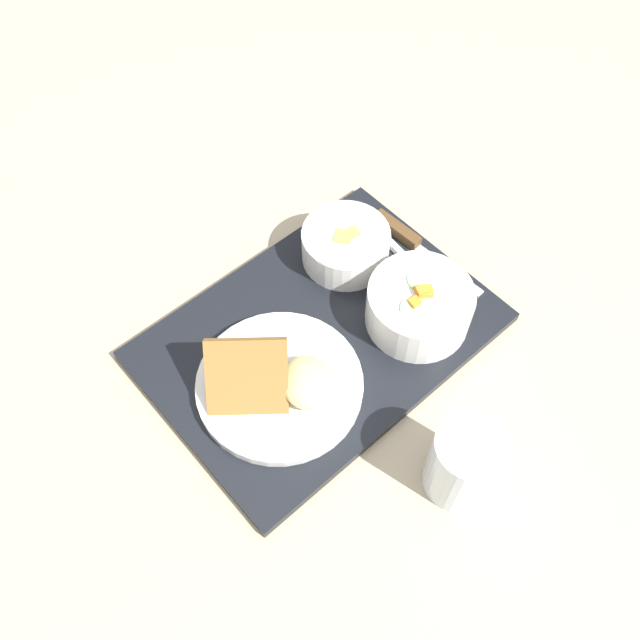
{
  "coord_description": "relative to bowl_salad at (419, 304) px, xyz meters",
  "views": [
    {
      "loc": [
        0.29,
        0.35,
        0.74
      ],
      "look_at": [
        0.0,
        0.0,
        0.04
      ],
      "focal_mm": 38.0,
      "sensor_mm": 36.0,
      "label": 1
    }
  ],
  "objects": [
    {
      "name": "knife",
      "position": [
        -0.08,
        -0.11,
        -0.03
      ],
      "size": [
        0.03,
        0.19,
        0.02
      ],
      "rotation": [
        0.0,
        0.0,
        1.66
      ],
      "color": "silver",
      "rests_on": "serving_tray"
    },
    {
      "name": "spoon",
      "position": [
        -0.05,
        -0.07,
        -0.03
      ],
      "size": [
        0.04,
        0.15,
        0.01
      ],
      "rotation": [
        0.0,
        0.0,
        1.52
      ],
      "color": "silver",
      "rests_on": "serving_tray"
    },
    {
      "name": "glass_water",
      "position": [
        0.11,
        0.18,
        -0.0
      ],
      "size": [
        0.08,
        0.08,
        0.1
      ],
      "color": "silver",
      "rests_on": "ground_plane"
    },
    {
      "name": "ground_plane",
      "position": [
        0.11,
        -0.06,
        -0.05
      ],
      "size": [
        4.0,
        4.0,
        0.0
      ],
      "primitive_type": "plane",
      "color": "tan"
    },
    {
      "name": "plate_main",
      "position": [
        0.2,
        -0.03,
        -0.02
      ],
      "size": [
        0.2,
        0.2,
        0.08
      ],
      "color": "white",
      "rests_on": "serving_tray"
    },
    {
      "name": "bowl_salad",
      "position": [
        0.0,
        0.0,
        0.0
      ],
      "size": [
        0.13,
        0.13,
        0.07
      ],
      "color": "white",
      "rests_on": "serving_tray"
    },
    {
      "name": "serving_tray",
      "position": [
        0.11,
        -0.06,
        -0.04
      ],
      "size": [
        0.44,
        0.32,
        0.01
      ],
      "color": "black",
      "rests_on": "ground_plane"
    },
    {
      "name": "bowl_soup",
      "position": [
        0.01,
        -0.13,
        -0.0
      ],
      "size": [
        0.12,
        0.12,
        0.05
      ],
      "color": "white",
      "rests_on": "serving_tray"
    }
  ]
}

